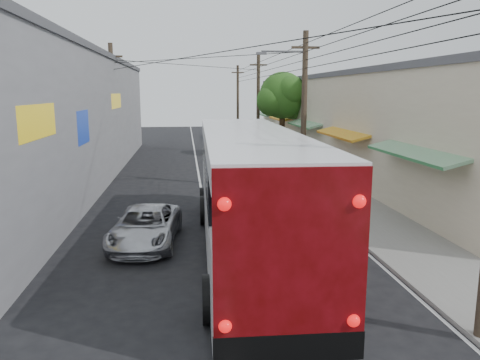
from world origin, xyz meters
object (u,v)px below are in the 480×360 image
Objects in this scene: jeepney at (146,226)px; pedestrian_far at (323,184)px; parked_car_mid at (260,152)px; parked_car_far at (235,139)px; parked_suv at (264,167)px; pedestrian_near at (325,165)px; coach_bus at (249,190)px.

pedestrian_far is (7.63, 5.10, 0.27)m from jeepney.
parked_car_mid is 0.97× the size of parked_car_far.
pedestrian_far reaches higher than parked_car_far.
pedestrian_near is at bearing -24.41° from parked_suv.
parked_car_far reaches higher than parked_suv.
coach_bus is 2.88× the size of parked_car_far.
pedestrian_far is at bearing 85.75° from pedestrian_near.
parked_car_mid is 8.51m from pedestrian_near.
parked_car_mid is (3.40, 19.03, -1.22)m from coach_bus.
pedestrian_far is at bearing -78.58° from parked_car_far.
parked_suv is 1.06× the size of parked_car_far.
pedestrian_far is at bearing 56.56° from coach_bus.
pedestrian_near is at bearing -66.81° from parked_car_mid.
parked_suv is at bearing 79.79° from coach_bus.
parked_car_mid is 9.64m from parked_car_far.
pedestrian_near is at bearing 52.39° from jeepney.
pedestrian_far is (4.28, 6.13, -1.11)m from coach_bus.
pedestrian_near is (2.40, -8.16, 0.25)m from parked_car_mid.
parked_car_far is at bearing 86.32° from coach_bus.
coach_bus is 3.02× the size of jeepney.
parked_suv is at bearing -49.89° from pedestrian_far.
pedestrian_far is (1.69, -22.50, 0.12)m from parked_car_far.
coach_bus is at bearing -98.84° from parked_suv.
coach_bus is at bearing -11.75° from jeepney.
pedestrian_near reaches higher than pedestrian_far.
jeepney is 2.89× the size of pedestrian_far.
parked_suv is at bearing -13.78° from pedestrian_near.
pedestrian_far is (0.89, -12.90, 0.12)m from parked_car_mid.
parked_car_far is at bearing 83.14° from jeepney.
coach_bus is 7.45× the size of pedestrian_near.
coach_bus reaches higher than pedestrian_far.
parked_car_mid reaches higher than parked_suv.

